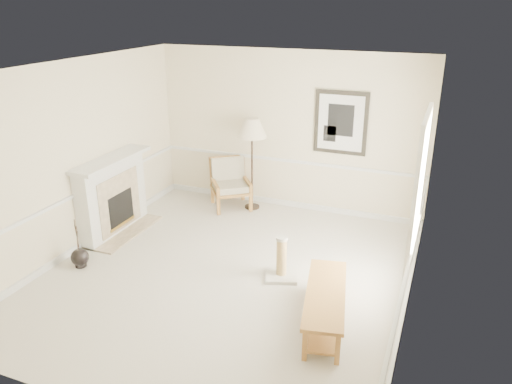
# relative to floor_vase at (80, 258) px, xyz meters

# --- Properties ---
(ground) EXTENTS (5.50, 5.50, 0.00)m
(ground) POSITION_rel_floor_vase_xyz_m (2.10, 0.60, -0.14)
(ground) COLOR silver
(ground) RESTS_ON ground
(room) EXTENTS (5.04, 5.54, 2.92)m
(room) POSITION_rel_floor_vase_xyz_m (2.24, 0.67, 1.72)
(room) COLOR #F3E5BE
(room) RESTS_ON ground
(fireplace) EXTENTS (0.64, 1.64, 1.31)m
(fireplace) POSITION_rel_floor_vase_xyz_m (-0.24, 1.20, 0.50)
(fireplace) COLOR white
(fireplace) RESTS_ON ground
(floor_vase) EXTENTS (0.26, 0.26, 0.77)m
(floor_vase) POSITION_rel_floor_vase_xyz_m (0.00, 0.00, 0.00)
(floor_vase) COLOR black
(floor_vase) RESTS_ON ground
(armchair) EXTENTS (0.99, 1.00, 0.91)m
(armchair) POSITION_rel_floor_vase_xyz_m (1.08, 2.96, 0.35)
(armchair) COLOR olive
(armchair) RESTS_ON ground
(floor_lamp) EXTENTS (0.66, 0.66, 1.72)m
(floor_lamp) POSITION_rel_floor_vase_xyz_m (1.52, 3.00, 1.36)
(floor_lamp) COLOR black
(floor_lamp) RESTS_ON ground
(bench) EXTENTS (0.76, 1.61, 0.44)m
(bench) POSITION_rel_floor_vase_xyz_m (3.70, -0.02, 0.15)
(bench) COLOR olive
(bench) RESTS_ON ground
(scratching_post) EXTENTS (0.57, 0.57, 0.64)m
(scratching_post) POSITION_rel_floor_vase_xyz_m (2.86, 0.81, 0.06)
(scratching_post) COLOR silver
(scratching_post) RESTS_ON ground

